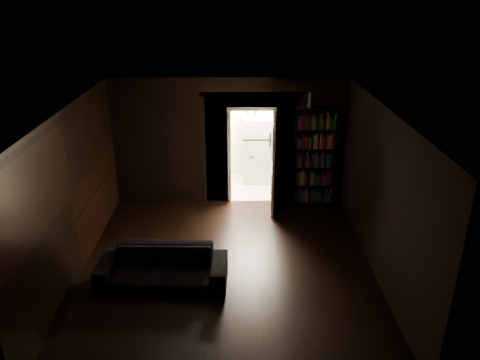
{
  "coord_description": "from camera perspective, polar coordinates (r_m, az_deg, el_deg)",
  "views": [
    {
      "loc": [
        0.14,
        -6.9,
        4.56
      ],
      "look_at": [
        0.23,
        0.9,
        1.29
      ],
      "focal_mm": 35.0,
      "sensor_mm": 36.0,
      "label": 1
    }
  ],
  "objects": [
    {
      "name": "room_walls",
      "position": [
        8.48,
        -1.63,
        2.91
      ],
      "size": [
        5.02,
        5.61,
        2.84
      ],
      "color": "black",
      "rests_on": "ground"
    },
    {
      "name": "bookshelf",
      "position": [
        10.25,
        9.0,
        2.73
      ],
      "size": [
        0.95,
        0.49,
        2.2
      ],
      "primitive_type": "cube",
      "rotation": [
        0.0,
        0.0,
        -0.2
      ],
      "color": "black",
      "rests_on": "ground"
    },
    {
      "name": "bottles",
      "position": [
        11.28,
        1.9,
        8.44
      ],
      "size": [
        0.6,
        0.11,
        0.24
      ],
      "primitive_type": "cube",
      "rotation": [
        0.0,
        0.0,
        -0.06
      ],
      "color": "black",
      "rests_on": "refrigerator"
    },
    {
      "name": "kitchen_alcove",
      "position": [
        11.29,
        1.22,
        5.49
      ],
      "size": [
        2.2,
        1.8,
        2.6
      ],
      "color": "beige",
      "rests_on": "ground"
    },
    {
      "name": "sofa",
      "position": [
        7.78,
        -9.45,
        -9.92
      ],
      "size": [
        2.11,
        0.97,
        0.8
      ],
      "primitive_type": "imported",
      "rotation": [
        0.0,
        0.0,
        -0.03
      ],
      "color": "black",
      "rests_on": "ground"
    },
    {
      "name": "door",
      "position": [
        9.9,
        4.04,
        1.77
      ],
      "size": [
        0.11,
        0.85,
        2.05
      ],
      "primitive_type": "cube",
      "rotation": [
        0.0,
        0.0,
        1.5
      ],
      "color": "white",
      "rests_on": "ground"
    },
    {
      "name": "ground",
      "position": [
        8.28,
        -1.54,
        -10.7
      ],
      "size": [
        5.5,
        5.5,
        0.0
      ],
      "primitive_type": "plane",
      "color": "black",
      "rests_on": "ground"
    },
    {
      "name": "figurine",
      "position": [
        9.92,
        8.48,
        9.64
      ],
      "size": [
        0.12,
        0.12,
        0.3
      ],
      "primitive_type": "cube",
      "rotation": [
        0.0,
        0.0,
        -0.23
      ],
      "color": "white",
      "rests_on": "bookshelf"
    },
    {
      "name": "refrigerator",
      "position": [
        11.57,
        2.14,
        3.9
      ],
      "size": [
        0.81,
        0.76,
        1.65
      ],
      "primitive_type": "cube",
      "rotation": [
        0.0,
        0.0,
        -0.11
      ],
      "color": "white",
      "rests_on": "ground"
    }
  ]
}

